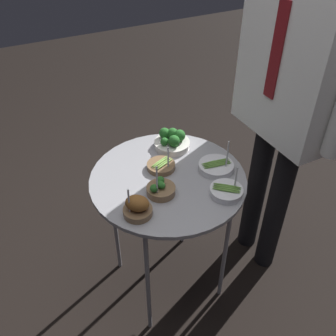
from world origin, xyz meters
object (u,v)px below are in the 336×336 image
(serving_cart, at_px, (168,186))
(bowl_asparagus_center, at_px, (216,166))
(bowl_broccoli_front_left, at_px, (160,189))
(bowl_asparagus_front_right, at_px, (226,191))
(bowl_roast_mid_right, at_px, (137,207))
(waiter_figure, at_px, (292,83))
(bowl_asparagus_far_rim, at_px, (162,165))
(bowl_broccoli_near_rim, at_px, (172,141))

(serving_cart, xyz_separation_m, bowl_asparagus_center, (0.05, 0.21, 0.07))
(bowl_broccoli_front_left, relative_size, bowl_asparagus_front_right, 1.19)
(bowl_asparagus_center, xyz_separation_m, bowl_asparagus_front_right, (0.15, -0.05, -0.00))
(bowl_roast_mid_right, height_order, waiter_figure, waiter_figure)
(bowl_asparagus_far_rim, xyz_separation_m, bowl_asparagus_front_right, (0.27, 0.16, 0.00))
(serving_cart, height_order, bowl_asparagus_far_rim, bowl_asparagus_far_rim)
(bowl_broccoli_near_rim, relative_size, waiter_figure, 0.10)
(bowl_roast_mid_right, distance_m, bowl_asparagus_front_right, 0.37)
(bowl_broccoli_near_rim, xyz_separation_m, waiter_figure, (0.25, 0.43, 0.31))
(serving_cart, distance_m, waiter_figure, 0.68)
(bowl_broccoli_near_rim, distance_m, bowl_asparagus_center, 0.26)
(bowl_asparagus_far_rim, height_order, waiter_figure, waiter_figure)
(bowl_roast_mid_right, bearing_deg, waiter_figure, 96.73)
(bowl_broccoli_near_rim, relative_size, bowl_asparagus_center, 1.06)
(bowl_roast_mid_right, bearing_deg, bowl_asparagus_far_rim, 135.29)
(serving_cart, distance_m, bowl_asparagus_center, 0.23)
(waiter_figure, bearing_deg, bowl_asparagus_center, -90.78)
(bowl_asparagus_far_rim, bearing_deg, bowl_asparagus_front_right, 30.26)
(bowl_roast_mid_right, xyz_separation_m, bowl_broccoli_near_rim, (-0.34, 0.32, -0.00))
(serving_cart, xyz_separation_m, waiter_figure, (0.05, 0.55, 0.39))
(bowl_asparagus_far_rim, bearing_deg, waiter_figure, 77.46)
(serving_cart, distance_m, bowl_asparagus_front_right, 0.27)
(bowl_asparagus_center, bearing_deg, bowl_broccoli_near_rim, -159.24)
(serving_cart, bearing_deg, bowl_asparagus_far_rim, 175.70)
(bowl_broccoli_front_left, height_order, waiter_figure, waiter_figure)
(bowl_broccoli_front_left, distance_m, bowl_asparagus_center, 0.29)
(serving_cart, xyz_separation_m, bowl_roast_mid_right, (0.14, -0.20, 0.09))
(bowl_broccoli_front_left, relative_size, waiter_figure, 0.10)
(bowl_asparagus_far_rim, relative_size, bowl_roast_mid_right, 0.93)
(bowl_asparagus_center, relative_size, bowl_asparagus_front_right, 1.18)
(bowl_asparagus_center, bearing_deg, serving_cart, -103.17)
(bowl_asparagus_center, height_order, waiter_figure, waiter_figure)
(waiter_figure, bearing_deg, bowl_broccoli_front_left, -87.88)
(bowl_asparagus_far_rim, xyz_separation_m, bowl_broccoli_front_left, (0.14, -0.08, 0.01))
(bowl_asparagus_center, distance_m, bowl_asparagus_front_right, 0.16)
(bowl_roast_mid_right, distance_m, bowl_broccoli_front_left, 0.15)
(bowl_broccoli_front_left, relative_size, bowl_asparagus_center, 1.01)
(serving_cart, bearing_deg, waiter_figure, 84.38)
(bowl_roast_mid_right, distance_m, waiter_figure, 0.82)
(serving_cart, xyz_separation_m, bowl_broccoli_front_left, (0.08, -0.07, 0.08))
(bowl_broccoli_front_left, bearing_deg, bowl_asparagus_far_rim, 151.36)
(bowl_broccoli_front_left, bearing_deg, bowl_asparagus_center, 95.54)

